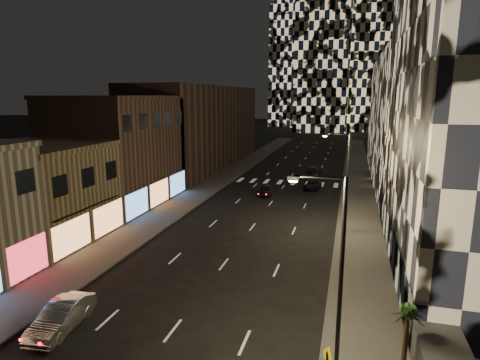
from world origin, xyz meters
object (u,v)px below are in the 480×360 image
Objects in this scene: streetlight_near at (336,261)px; car_dark_rightlane at (312,185)px; car_dark_oncoming at (313,171)px; palm_tree at (408,318)px; streetlight_far at (345,175)px; car_silver_parked at (61,317)px; car_dark_midlane at (266,190)px.

streetlight_near reaches higher than car_dark_rightlane.
palm_tree reaches higher than car_dark_oncoming.
streetlight_far reaches higher than car_silver_parked.
car_dark_rightlane is at bearing 104.62° from streetlight_far.
palm_tree reaches higher than car_dark_midlane.
streetlight_far is 17.91m from car_dark_rightlane.
car_dark_midlane is 33.87m from palm_tree.
car_dark_oncoming is at bearing 100.22° from palm_tree.
car_silver_parked reaches higher than car_dark_oncoming.
streetlight_near is at bearing -171.30° from palm_tree.
streetlight_far is 25.32m from car_silver_parked.
car_dark_midlane reaches higher than car_dark_rightlane.
car_silver_parked is 38.45m from car_dark_rightlane.
palm_tree is at bearing 104.19° from car_dark_oncoming.
car_dark_rightlane is at bearing 98.65° from car_dark_oncoming.
streetlight_far is 15.96m from car_dark_midlane.
car_dark_midlane is at bearing 76.37° from car_silver_parked.
streetlight_near is at bearing -80.54° from car_dark_midlane.
car_dark_midlane is at bearing -129.92° from car_dark_rightlane.
streetlight_near is 4.02m from palm_tree.
car_dark_oncoming is at bearing 102.10° from car_dark_rightlane.
car_silver_parked is at bearing -105.42° from car_dark_midlane.
car_dark_rightlane is (-4.35, 36.70, -4.79)m from streetlight_near.
streetlight_near is 33.52m from car_dark_midlane.
car_silver_parked is at bearing -176.81° from palm_tree.
palm_tree is at bearing -2.66° from car_silver_parked.
car_dark_oncoming is at bearing 101.00° from streetlight_far.
streetlight_far is at bearing 104.96° from car_dark_oncoming.
car_dark_oncoming reaches higher than car_dark_midlane.
car_dark_midlane is at bearing 76.75° from car_dark_oncoming.
car_dark_oncoming is 1.48× the size of palm_tree.
car_dark_midlane is at bearing 112.45° from palm_tree.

